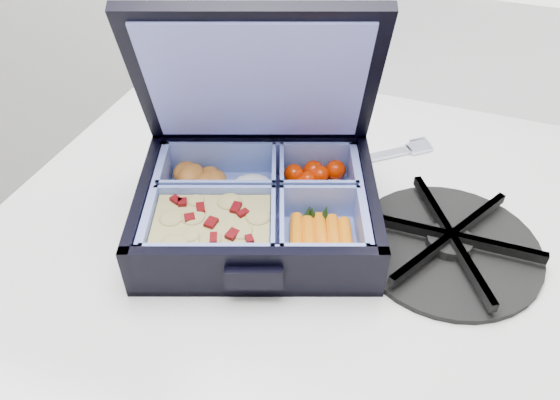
% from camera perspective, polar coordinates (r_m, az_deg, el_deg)
% --- Properties ---
extents(bento_box, '(0.25, 0.22, 0.05)m').
position_cam_1_polar(bento_box, '(0.49, -2.36, -0.78)').
color(bento_box, black).
rests_on(bento_box, stove).
extents(burner_grate, '(0.17, 0.17, 0.02)m').
position_cam_1_polar(burner_grate, '(0.50, 17.32, -4.02)').
color(burner_grate, black).
rests_on(burner_grate, stove).
extents(burner_grate_rear, '(0.17, 0.17, 0.02)m').
position_cam_1_polar(burner_grate_rear, '(0.64, -3.24, 8.45)').
color(burner_grate_rear, black).
rests_on(burner_grate_rear, stove).
extents(fork, '(0.14, 0.12, 0.01)m').
position_cam_1_polar(fork, '(0.59, 7.96, 4.08)').
color(fork, silver).
rests_on(fork, stove).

